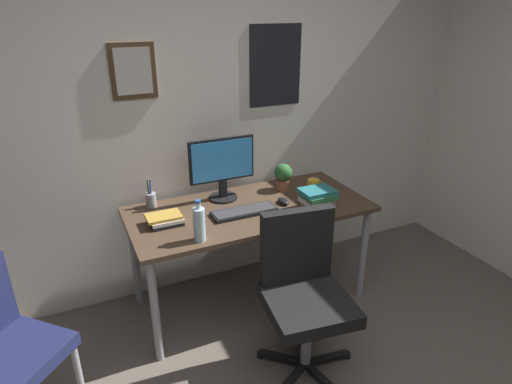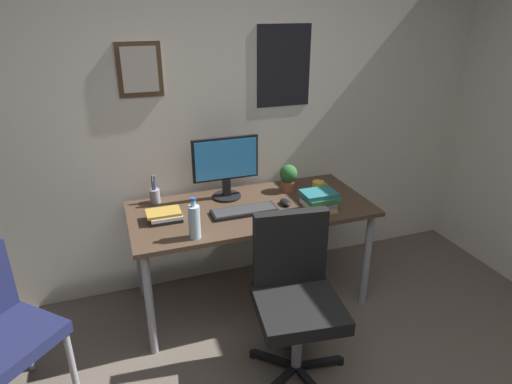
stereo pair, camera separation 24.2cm
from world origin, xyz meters
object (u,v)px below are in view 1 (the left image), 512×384
object	(u,v)px
water_bottle	(199,224)
book_stack_right	(318,198)
office_chair	(303,287)
computer_mouse	(283,201)
keyboard	(244,211)
coffee_mug_near	(313,186)
pen_cup	(151,199)
side_chair	(1,342)
potted_plant	(283,176)
monitor	(222,166)
book_stack_left	(165,220)

from	to	relation	value
water_bottle	book_stack_right	bearing A→B (deg)	5.84
office_chair	computer_mouse	size ratio (longest dim) A/B	8.64
office_chair	keyboard	world-z (taller)	office_chair
coffee_mug_near	pen_cup	bearing A→B (deg)	166.81
book_stack_right	side_chair	bearing A→B (deg)	-173.29
water_bottle	potted_plant	distance (m)	0.92
office_chair	coffee_mug_near	xyz separation A→B (m)	(0.49, 0.70, 0.26)
potted_plant	keyboard	bearing A→B (deg)	-148.96
side_chair	coffee_mug_near	bearing A→B (deg)	12.64
coffee_mug_near	monitor	bearing A→B (deg)	163.68
potted_plant	pen_cup	size ratio (longest dim) A/B	0.98
water_bottle	pen_cup	xyz separation A→B (m)	(-0.15, 0.57, -0.05)
water_bottle	book_stack_right	distance (m)	0.85
pen_cup	book_stack_right	xyz separation A→B (m)	(1.00, -0.49, 0.02)
office_chair	pen_cup	bearing A→B (deg)	122.89
coffee_mug_near	water_bottle	bearing A→B (deg)	-161.80
side_chair	keyboard	bearing A→B (deg)	13.83
office_chair	potted_plant	xyz separation A→B (m)	(0.32, 0.85, 0.32)
office_chair	pen_cup	size ratio (longest dim) A/B	4.75
coffee_mug_near	potted_plant	bearing A→B (deg)	137.79
monitor	keyboard	distance (m)	0.36
side_chair	monitor	size ratio (longest dim) A/B	1.90
side_chair	water_bottle	size ratio (longest dim) A/B	3.47
coffee_mug_near	potted_plant	world-z (taller)	potted_plant
potted_plant	book_stack_left	bearing A→B (deg)	-168.55
coffee_mug_near	potted_plant	distance (m)	0.23
office_chair	book_stack_right	xyz separation A→B (m)	(0.38, 0.48, 0.28)
side_chair	book_stack_left	size ratio (longest dim) A/B	4.05
computer_mouse	potted_plant	size ratio (longest dim) A/B	0.56
office_chair	side_chair	bearing A→B (deg)	170.60
keyboard	pen_cup	size ratio (longest dim) A/B	2.15
water_bottle	computer_mouse	bearing A→B (deg)	19.65
pen_cup	monitor	bearing A→B (deg)	-9.04
side_chair	book_stack_right	distance (m)	1.94
pen_cup	office_chair	bearing A→B (deg)	-57.11
water_bottle	coffee_mug_near	size ratio (longest dim) A/B	2.08
keyboard	water_bottle	world-z (taller)	water_bottle
side_chair	monitor	bearing A→B (deg)	24.54
water_bottle	book_stack_right	xyz separation A→B (m)	(0.85, 0.09, -0.03)
monitor	pen_cup	world-z (taller)	monitor
keyboard	water_bottle	xyz separation A→B (m)	(-0.37, -0.21, 0.09)
office_chair	coffee_mug_near	world-z (taller)	office_chair
side_chair	keyboard	distance (m)	1.49
side_chair	potted_plant	distance (m)	1.97
side_chair	pen_cup	xyz separation A→B (m)	(0.90, 0.71, 0.29)
side_chair	book_stack_right	xyz separation A→B (m)	(1.90, 0.22, 0.31)
computer_mouse	coffee_mug_near	world-z (taller)	coffee_mug_near
water_bottle	potted_plant	world-z (taller)	water_bottle
side_chair	water_bottle	distance (m)	1.12
side_chair	office_chair	bearing A→B (deg)	-9.40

